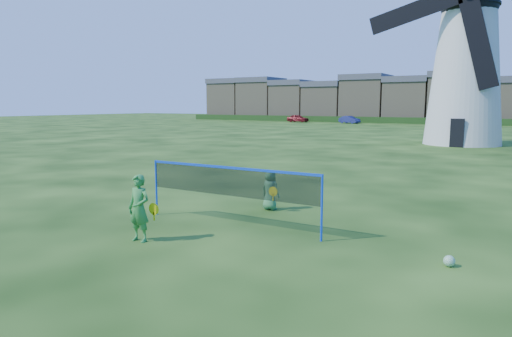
{
  "coord_description": "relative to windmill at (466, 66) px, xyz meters",
  "views": [
    {
      "loc": [
        6.01,
        -9.26,
        3.11
      ],
      "look_at": [
        0.2,
        0.5,
        1.5
      ],
      "focal_mm": 32.07,
      "sensor_mm": 36.0,
      "label": 1
    }
  ],
  "objects": [
    {
      "name": "hedge",
      "position": [
        -23.62,
        36.75,
        -5.45
      ],
      "size": [
        62.0,
        0.8,
        1.0
      ],
      "primitive_type": "cube",
      "color": "#193814",
      "rests_on": "ground"
    },
    {
      "name": "player_girl",
      "position": [
        -3.05,
        -31.19,
        -5.19
      ],
      "size": [
        0.71,
        0.4,
        1.54
      ],
      "rotation": [
        0.0,
        0.0,
        0.06
      ],
      "color": "#39903E",
      "rests_on": "ground"
    },
    {
      "name": "play_ball",
      "position": [
        3.27,
        -29.35,
        -5.84
      ],
      "size": [
        0.22,
        0.22,
        0.22
      ],
      "primitive_type": "sphere",
      "color": "green",
      "rests_on": "ground"
    },
    {
      "name": "windmill",
      "position": [
        0.0,
        0.0,
        0.0
      ],
      "size": [
        13.79,
        5.66,
        17.82
      ],
      "color": "silver",
      "rests_on": "ground"
    },
    {
      "name": "terraced_houses",
      "position": [
        -24.87,
        42.75,
        -1.96
      ],
      "size": [
        58.47,
        8.4,
        8.33
      ],
      "color": "tan",
      "rests_on": "ground"
    },
    {
      "name": "player_boy",
      "position": [
        -2.02,
        -26.92,
        -5.36
      ],
      "size": [
        0.67,
        0.46,
        1.19
      ],
      "rotation": [
        0.0,
        0.0,
        3.01
      ],
      "color": "#41884A",
      "rests_on": "ground"
    },
    {
      "name": "car_right",
      "position": [
        -20.56,
        33.01,
        -5.35
      ],
      "size": [
        3.85,
        2.52,
        1.2
      ],
      "primitive_type": "imported",
      "rotation": [
        0.0,
        0.0,
        1.19
      ],
      "color": "navy",
      "rests_on": "ground"
    },
    {
      "name": "ground",
      "position": [
        -1.62,
        -29.25,
        -5.95
      ],
      "size": [
        220.0,
        220.0,
        0.0
      ],
      "primitive_type": "plane",
      "color": "black",
      "rests_on": "ground"
    },
    {
      "name": "car_left",
      "position": [
        -30.09,
        33.61,
        -5.3
      ],
      "size": [
        3.94,
        1.84,
        1.31
      ],
      "primitive_type": "imported",
      "rotation": [
        0.0,
        0.0,
        1.49
      ],
      "color": "maroon",
      "rests_on": "ground"
    },
    {
      "name": "badminton_net",
      "position": [
        -1.99,
        -29.08,
        -4.81
      ],
      "size": [
        5.05,
        0.05,
        1.55
      ],
      "color": "blue",
      "rests_on": "ground"
    }
  ]
}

